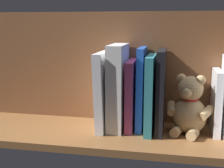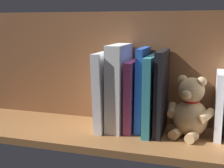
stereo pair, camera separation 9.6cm
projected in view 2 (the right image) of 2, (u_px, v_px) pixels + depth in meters
The scene contains 10 objects.
ground_plane at pixel (112, 134), 99.33cm from camera, with size 102.08×29.93×2.20cm, color brown.
shelf_back_panel at pixel (123, 67), 107.44cm from camera, with size 102.08×1.50×37.51cm, color brown.
book_4 at pixel (219, 105), 92.59cm from camera, with size 2.08×13.22×19.73cm, color silver.
teddy_bear at pixel (190, 110), 93.09cm from camera, with size 14.32×13.90×18.49cm.
book_5 at pixel (161, 92), 95.48cm from camera, with size 2.31×16.38×25.69cm, color black.
book_6 at pixel (151, 94), 96.31cm from camera, with size 2.43×16.93×23.99cm, color teal.
book_7 at pixel (142, 89), 98.66cm from camera, with size 2.09×13.39×26.19cm, color blue.
book_8 at pixel (133, 95), 99.26cm from camera, with size 2.35×14.84×22.10cm, color #B23F72.
dictionary_thick_white at pixel (119, 87), 99.54cm from camera, with size 4.80×15.74×27.14cm, color white.
book_9 at pixel (105, 90), 100.55cm from camera, with size 2.66×17.10×24.71cm, color silver.
Camera 2 is at (-28.11, 90.14, 33.63)cm, focal length 49.99 mm.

